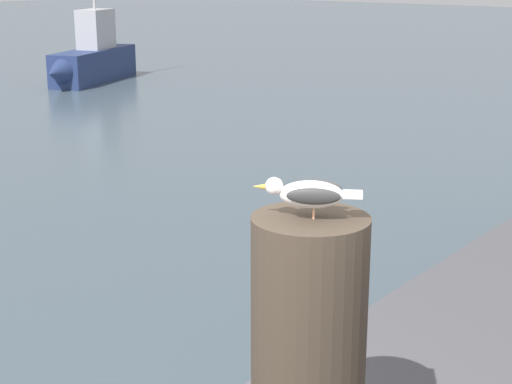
# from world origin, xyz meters

# --- Properties ---
(mooring_post) EXTENTS (0.43, 0.43, 1.02)m
(mooring_post) POSITION_xyz_m (0.93, -0.59, 1.85)
(mooring_post) COLOR #382D23
(mooring_post) RESTS_ON harbor_quay
(seagull) EXTENTS (0.25, 0.36, 0.14)m
(seagull) POSITION_xyz_m (0.93, -0.59, 2.45)
(seagull) COLOR tan
(seagull) RESTS_ON mooring_post
(boat_navy) EXTENTS (4.14, 2.28, 5.05)m
(boat_navy) POSITION_xyz_m (13.48, 15.50, 0.66)
(boat_navy) COLOR navy
(boat_navy) RESTS_ON ground_plane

